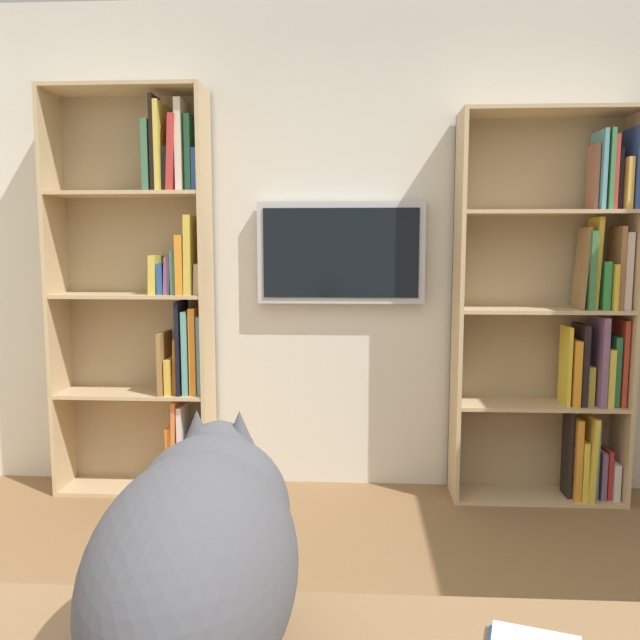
% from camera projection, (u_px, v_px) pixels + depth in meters
% --- Properties ---
extents(wall_back, '(4.52, 0.06, 2.70)m').
position_uv_depth(wall_back, '(335.00, 250.00, 3.55)').
color(wall_back, silver).
rests_on(wall_back, ground).
extents(bookshelf_left, '(0.91, 0.28, 2.07)m').
position_uv_depth(bookshelf_left, '(564.00, 321.00, 3.36)').
color(bookshelf_left, tan).
rests_on(bookshelf_left, ground).
extents(bookshelf_right, '(0.86, 0.28, 2.21)m').
position_uv_depth(bookshelf_right, '(153.00, 298.00, 3.47)').
color(bookshelf_right, tan).
rests_on(bookshelf_right, ground).
extents(wall_mounted_tv, '(0.92, 0.07, 0.56)m').
position_uv_depth(wall_mounted_tv, '(341.00, 253.00, 3.47)').
color(wall_mounted_tv, '#B7B7BC').
extents(cat, '(0.32, 0.62, 0.36)m').
position_uv_depth(cat, '(200.00, 550.00, 0.96)').
color(cat, '#4C4C51').
rests_on(cat, desk).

